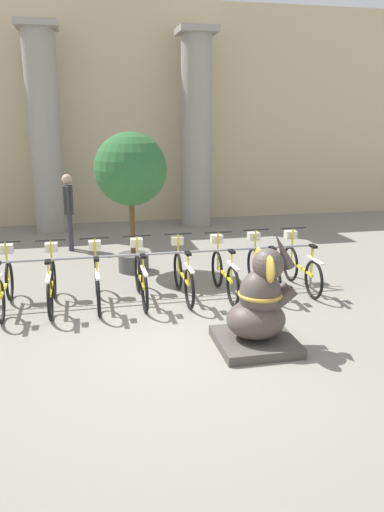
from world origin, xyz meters
TOP-DOWN VIEW (x-y plane):
  - ground_plane at (0.00, 0.00)m, footprint 60.00×60.00m
  - building_facade at (0.00, 8.60)m, footprint 20.00×0.20m
  - column_left at (-1.97, 7.60)m, footprint 1.01×1.01m
  - column_right at (1.97, 7.60)m, footprint 1.01×1.01m
  - bike_rack at (-0.25, 1.95)m, footprint 6.21×0.05m
  - bicycle_1 at (-2.35, 1.85)m, footprint 0.48×1.63m
  - bicycle_2 at (-1.65, 1.81)m, footprint 0.48×1.63m
  - bicycle_3 at (-0.95, 1.81)m, footprint 0.48×1.63m
  - bicycle_4 at (-0.25, 1.83)m, footprint 0.48×1.63m
  - bicycle_5 at (0.45, 1.83)m, footprint 0.48×1.63m
  - bicycle_6 at (1.16, 1.81)m, footprint 0.48×1.63m
  - bicycle_7 at (1.86, 1.86)m, footprint 0.48×1.63m
  - bicycle_8 at (2.56, 1.85)m, footprint 0.48×1.63m
  - elephant_statue at (1.06, -0.20)m, footprint 1.01×1.01m
  - person_pedestrian at (-1.43, 5.45)m, footprint 0.23×0.47m
  - potted_tree at (-0.20, 3.51)m, footprint 1.37×1.37m

SIDE VIEW (x-z plane):
  - ground_plane at x=0.00m, z-range 0.00..0.00m
  - bicycle_1 at x=-2.35m, z-range -0.11..0.90m
  - bicycle_2 at x=-1.65m, z-range -0.11..0.90m
  - bicycle_3 at x=-0.95m, z-range -0.11..0.90m
  - bicycle_4 at x=-0.25m, z-range -0.11..0.90m
  - bicycle_5 at x=0.45m, z-range -0.11..0.90m
  - bicycle_6 at x=1.16m, z-range -0.11..0.90m
  - bicycle_7 at x=1.86m, z-range -0.11..0.90m
  - bicycle_8 at x=2.56m, z-range -0.11..0.90m
  - elephant_statue at x=1.06m, z-range -0.25..1.30m
  - bike_rack at x=-0.25m, z-range 0.26..1.03m
  - person_pedestrian at x=-1.43m, z-range 0.18..1.90m
  - potted_tree at x=-0.20m, z-range 0.57..3.24m
  - column_left at x=-1.97m, z-range 0.04..5.20m
  - column_right at x=1.97m, z-range 0.04..5.20m
  - building_facade at x=0.00m, z-range 0.00..6.00m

